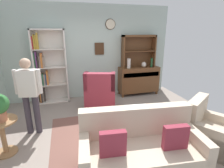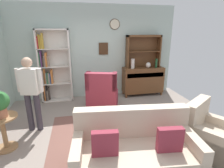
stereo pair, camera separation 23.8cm
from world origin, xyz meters
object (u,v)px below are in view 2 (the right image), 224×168
at_px(plant_stand, 3,129).
at_px(bottle_wine, 156,63).
at_px(couch_floral, 134,151).
at_px(vase_tall, 133,64).
at_px(person_reading, 31,90).
at_px(sideboard_hutch, 143,47).
at_px(wingback_chair, 103,95).
at_px(armchair_floral, 209,136).
at_px(bookshelf, 52,68).
at_px(sideboard, 143,80).
at_px(vase_round, 148,65).

bearing_deg(plant_stand, bottle_wine, 28.17).
height_order(couch_floral, plant_stand, couch_floral).
distance_m(vase_tall, person_reading, 3.04).
bearing_deg(sideboard_hutch, vase_tall, -154.11).
distance_m(vase_tall, wingback_chair, 1.47).
relative_size(vase_tall, armchair_floral, 0.28).
xyz_separation_m(couch_floral, person_reading, (-1.71, 1.49, 0.59)).
height_order(bookshelf, armchair_floral, bookshelf).
height_order(sideboard, wingback_chair, wingback_chair).
bearing_deg(bookshelf, armchair_floral, -46.10).
bearing_deg(bottle_wine, bookshelf, 176.86).
relative_size(vase_tall, vase_round, 1.76).
distance_m(wingback_chair, person_reading, 1.82).
xyz_separation_m(sideboard, wingback_chair, (-1.46, -0.82, -0.13)).
height_order(vase_tall, vase_round, vase_tall).
bearing_deg(plant_stand, vase_tall, 34.06).
distance_m(sideboard, wingback_chair, 1.68).
relative_size(bottle_wine, person_reading, 0.18).
xyz_separation_m(bookshelf, sideboard_hutch, (2.79, 0.02, 0.55)).
bearing_deg(bookshelf, bottle_wine, -3.14).
height_order(vase_round, bottle_wine, bottle_wine).
bearing_deg(wingback_chair, bottle_wine, 21.49).
bearing_deg(wingback_chair, couch_floral, -86.55).
xyz_separation_m(vase_round, person_reading, (-3.16, -1.50, -0.10)).
bearing_deg(sideboard, sideboard_hutch, 90.00).
bearing_deg(couch_floral, armchair_floral, 5.74).
xyz_separation_m(vase_tall, bottle_wine, (0.78, -0.01, -0.01)).
height_order(vase_round, wingback_chair, vase_round).
xyz_separation_m(bookshelf, sideboard, (2.79, -0.09, -0.50)).
bearing_deg(bottle_wine, vase_tall, 179.34).
distance_m(vase_tall, bottle_wine, 0.78).
xyz_separation_m(bookshelf, bottle_wine, (3.18, -0.17, 0.06)).
distance_m(vase_tall, armchair_floral, 2.98).
relative_size(vase_tall, couch_floral, 0.16).
bearing_deg(armchair_floral, bookshelf, 133.90).
xyz_separation_m(wingback_chair, plant_stand, (-1.96, -1.31, 0.01)).
height_order(armchair_floral, person_reading, person_reading).
distance_m(bookshelf, sideboard_hutch, 2.85).
xyz_separation_m(bottle_wine, wingback_chair, (-1.85, -0.73, -0.68)).
relative_size(bottle_wine, armchair_floral, 0.27).
distance_m(bookshelf, wingback_chair, 1.72).
height_order(sideboard_hutch, vase_tall, sideboard_hutch).
height_order(armchair_floral, plant_stand, armchair_floral).
bearing_deg(sideboard_hutch, vase_round, -53.52).
xyz_separation_m(sideboard, person_reading, (-3.03, -1.56, 0.40)).
bearing_deg(vase_round, wingback_chair, -154.72).
relative_size(sideboard, armchair_floral, 1.22).
height_order(vase_tall, wingback_chair, vase_tall).
relative_size(sideboard, person_reading, 0.83).
distance_m(bookshelf, couch_floral, 3.53).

